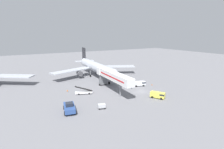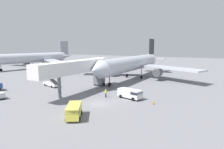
{
  "view_description": "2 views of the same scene",
  "coord_description": "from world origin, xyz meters",
  "px_view_note": "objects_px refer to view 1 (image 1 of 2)",
  "views": [
    {
      "loc": [
        -39.6,
        -47.53,
        20.56
      ],
      "look_at": [
        -1.75,
        18.67,
        2.9
      ],
      "focal_mm": 28.18,
      "sensor_mm": 36.0,
      "label": 1
    },
    {
      "loc": [
        18.42,
        -30.68,
        10.77
      ],
      "look_at": [
        -5.73,
        16.78,
        2.88
      ],
      "focal_mm": 32.3,
      "sensor_mm": 36.0,
      "label": 2
    }
  ],
  "objects_px": {
    "pushback_tug": "(69,107)",
    "airplane_at_gate": "(96,67)",
    "safety_cone_bravo": "(67,90)",
    "jet_bridge": "(112,76)",
    "service_van_far_left": "(139,83)",
    "baggage_cart_near_right": "(102,106)",
    "belt_loader_truck": "(84,92)",
    "service_van_rear_left": "(158,95)",
    "ground_crew_worker_foreground": "(132,86)",
    "safety_cone_alpha": "(152,85)"
  },
  "relations": [
    {
      "from": "jet_bridge",
      "to": "belt_loader_truck",
      "type": "distance_m",
      "value": 11.52
    },
    {
      "from": "baggage_cart_near_right",
      "to": "airplane_at_gate",
      "type": "bearing_deg",
      "value": 67.91
    },
    {
      "from": "pushback_tug",
      "to": "ground_crew_worker_foreground",
      "type": "xyz_separation_m",
      "value": [
        26.73,
        8.29,
        -0.28
      ]
    },
    {
      "from": "belt_loader_truck",
      "to": "service_van_far_left",
      "type": "bearing_deg",
      "value": -5.01
    },
    {
      "from": "airplane_at_gate",
      "to": "jet_bridge",
      "type": "relative_size",
      "value": 1.98
    },
    {
      "from": "belt_loader_truck",
      "to": "safety_cone_bravo",
      "type": "xyz_separation_m",
      "value": [
        -4.27,
        5.67,
        -0.41
      ]
    },
    {
      "from": "jet_bridge",
      "to": "pushback_tug",
      "type": "bearing_deg",
      "value": -151.95
    },
    {
      "from": "belt_loader_truck",
      "to": "ground_crew_worker_foreground",
      "type": "distance_m",
      "value": 18.46
    },
    {
      "from": "service_van_far_left",
      "to": "baggage_cart_near_right",
      "type": "height_order",
      "value": "service_van_far_left"
    },
    {
      "from": "jet_bridge",
      "to": "service_van_far_left",
      "type": "bearing_deg",
      "value": -1.44
    },
    {
      "from": "pushback_tug",
      "to": "service_van_far_left",
      "type": "bearing_deg",
      "value": 17.18
    },
    {
      "from": "baggage_cart_near_right",
      "to": "safety_cone_alpha",
      "type": "height_order",
      "value": "baggage_cart_near_right"
    },
    {
      "from": "pushback_tug",
      "to": "airplane_at_gate",
      "type": "bearing_deg",
      "value": 55.38
    },
    {
      "from": "jet_bridge",
      "to": "pushback_tug",
      "type": "relative_size",
      "value": 3.53
    },
    {
      "from": "belt_loader_truck",
      "to": "baggage_cart_near_right",
      "type": "height_order",
      "value": "belt_loader_truck"
    },
    {
      "from": "airplane_at_gate",
      "to": "jet_bridge",
      "type": "xyz_separation_m",
      "value": [
        -4.15,
        -23.32,
        0.78
      ]
    },
    {
      "from": "pushback_tug",
      "to": "service_van_rear_left",
      "type": "relative_size",
      "value": 1.32
    },
    {
      "from": "jet_bridge",
      "to": "ground_crew_worker_foreground",
      "type": "relative_size",
      "value": 12.56
    },
    {
      "from": "airplane_at_gate",
      "to": "pushback_tug",
      "type": "distance_m",
      "value": 40.74
    },
    {
      "from": "airplane_at_gate",
      "to": "service_van_far_left",
      "type": "distance_m",
      "value": 25.4
    },
    {
      "from": "service_van_rear_left",
      "to": "safety_cone_alpha",
      "type": "bearing_deg",
      "value": 55.03
    },
    {
      "from": "pushback_tug",
      "to": "safety_cone_bravo",
      "type": "xyz_separation_m",
      "value": [
        4.33,
        17.44,
        -0.92
      ]
    },
    {
      "from": "airplane_at_gate",
      "to": "safety_cone_bravo",
      "type": "xyz_separation_m",
      "value": [
        -18.72,
        -15.96,
        -4.47
      ]
    },
    {
      "from": "jet_bridge",
      "to": "baggage_cart_near_right",
      "type": "distance_m",
      "value": 16.99
    },
    {
      "from": "jet_bridge",
      "to": "pushback_tug",
      "type": "xyz_separation_m",
      "value": [
        -18.91,
        -10.08,
        -4.34
      ]
    },
    {
      "from": "baggage_cart_near_right",
      "to": "safety_cone_bravo",
      "type": "distance_m",
      "value": 20.33
    },
    {
      "from": "jet_bridge",
      "to": "belt_loader_truck",
      "type": "xyz_separation_m",
      "value": [
        -10.31,
        1.7,
        -4.84
      ]
    },
    {
      "from": "belt_loader_truck",
      "to": "service_van_rear_left",
      "type": "xyz_separation_m",
      "value": [
        19.59,
        -15.97,
        0.4
      ]
    },
    {
      "from": "belt_loader_truck",
      "to": "service_van_far_left",
      "type": "distance_m",
      "value": 23.05
    },
    {
      "from": "baggage_cart_near_right",
      "to": "jet_bridge",
      "type": "bearing_deg",
      "value": 50.29
    },
    {
      "from": "jet_bridge",
      "to": "baggage_cart_near_right",
      "type": "xyz_separation_m",
      "value": [
        -10.4,
        -12.53,
        -4.85
      ]
    },
    {
      "from": "baggage_cart_near_right",
      "to": "ground_crew_worker_foreground",
      "type": "height_order",
      "value": "ground_crew_worker_foreground"
    },
    {
      "from": "belt_loader_truck",
      "to": "safety_cone_bravo",
      "type": "distance_m",
      "value": 7.11
    },
    {
      "from": "pushback_tug",
      "to": "service_van_rear_left",
      "type": "bearing_deg",
      "value": -8.48
    },
    {
      "from": "safety_cone_alpha",
      "to": "safety_cone_bravo",
      "type": "distance_m",
      "value": 33.77
    },
    {
      "from": "airplane_at_gate",
      "to": "pushback_tug",
      "type": "xyz_separation_m",
      "value": [
        -23.05,
        -33.4,
        -3.55
      ]
    },
    {
      "from": "pushback_tug",
      "to": "ground_crew_worker_foreground",
      "type": "bearing_deg",
      "value": 17.24
    },
    {
      "from": "service_van_far_left",
      "to": "safety_cone_alpha",
      "type": "xyz_separation_m",
      "value": [
        5.21,
        -1.69,
        -0.81
      ]
    },
    {
      "from": "jet_bridge",
      "to": "ground_crew_worker_foreground",
      "type": "bearing_deg",
      "value": -12.84
    },
    {
      "from": "pushback_tug",
      "to": "safety_cone_bravo",
      "type": "bearing_deg",
      "value": 76.05
    },
    {
      "from": "service_van_far_left",
      "to": "baggage_cart_near_right",
      "type": "relative_size",
      "value": 2.25
    },
    {
      "from": "safety_cone_alpha",
      "to": "safety_cone_bravo",
      "type": "xyz_separation_m",
      "value": [
        -32.44,
        9.37,
        0.05
      ]
    },
    {
      "from": "belt_loader_truck",
      "to": "ground_crew_worker_foreground",
      "type": "relative_size",
      "value": 3.41
    },
    {
      "from": "pushback_tug",
      "to": "baggage_cart_near_right",
      "type": "xyz_separation_m",
      "value": [
        8.5,
        -2.45,
        -0.51
      ]
    },
    {
      "from": "jet_bridge",
      "to": "service_van_far_left",
      "type": "xyz_separation_m",
      "value": [
        12.65,
        -0.32,
        -4.49
      ]
    },
    {
      "from": "jet_bridge",
      "to": "service_van_far_left",
      "type": "relative_size",
      "value": 4.27
    },
    {
      "from": "ground_crew_worker_foreground",
      "to": "safety_cone_alpha",
      "type": "xyz_separation_m",
      "value": [
        10.04,
        -0.22,
        -0.69
      ]
    },
    {
      "from": "pushback_tug",
      "to": "baggage_cart_near_right",
      "type": "relative_size",
      "value": 2.72
    },
    {
      "from": "baggage_cart_near_right",
      "to": "ground_crew_worker_foreground",
      "type": "xyz_separation_m",
      "value": [
        18.22,
        10.74,
        0.23
      ]
    },
    {
      "from": "service_van_rear_left",
      "to": "safety_cone_alpha",
      "type": "height_order",
      "value": "service_van_rear_left"
    }
  ]
}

